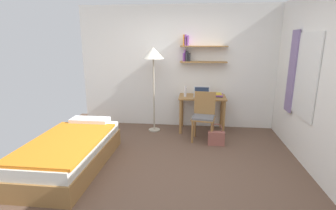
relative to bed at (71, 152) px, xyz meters
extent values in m
plane|color=brown|center=(1.52, 0.13, -0.24)|extent=(5.28, 5.28, 0.00)
cube|color=white|center=(1.52, 2.16, 1.06)|extent=(4.40, 0.05, 2.60)
cube|color=#9E703D|center=(1.99, 2.02, 1.20)|extent=(0.97, 0.22, 0.02)
cube|color=purple|center=(1.58, 2.05, 1.30)|extent=(0.02, 0.15, 0.17)
cube|color=purple|center=(1.60, 2.06, 1.33)|extent=(0.02, 0.13, 0.23)
cube|color=#333338|center=(1.64, 2.04, 1.31)|extent=(0.04, 0.16, 0.20)
cube|color=#333338|center=(1.70, 2.06, 1.29)|extent=(0.04, 0.14, 0.16)
cube|color=#9E703D|center=(1.99, 2.02, 1.52)|extent=(0.97, 0.22, 0.02)
cube|color=orange|center=(1.58, 2.06, 1.64)|extent=(0.02, 0.13, 0.22)
cube|color=purple|center=(1.61, 2.06, 1.64)|extent=(0.03, 0.13, 0.22)
cube|color=purple|center=(1.66, 2.06, 1.63)|extent=(0.03, 0.13, 0.20)
cube|color=white|center=(3.55, 0.13, 1.06)|extent=(0.05, 4.40, 2.60)
cube|color=silver|center=(3.51, 0.70, 1.11)|extent=(0.02, 0.81, 1.29)
cube|color=white|center=(3.52, 0.70, 1.11)|extent=(0.01, 0.75, 1.23)
cube|color=gray|center=(3.48, 1.22, 1.11)|extent=(0.03, 0.28, 1.39)
cube|color=#9E703D|center=(0.00, -0.01, -0.10)|extent=(0.95, 1.94, 0.28)
cube|color=silver|center=(0.00, -0.01, 0.12)|extent=(0.91, 1.89, 0.16)
cube|color=orange|center=(0.00, -0.12, 0.22)|extent=(0.96, 1.59, 0.04)
cube|color=white|center=(0.00, 0.75, 0.25)|extent=(0.66, 0.28, 0.10)
cube|color=#9E703D|center=(1.99, 1.83, 0.49)|extent=(0.96, 0.58, 0.03)
cylinder|color=#9E703D|center=(1.56, 1.59, 0.12)|extent=(0.06, 0.06, 0.72)
cylinder|color=#9E703D|center=(2.42, 1.59, 0.12)|extent=(0.06, 0.06, 0.72)
cylinder|color=#9E703D|center=(1.56, 2.07, 0.12)|extent=(0.06, 0.06, 0.72)
cylinder|color=#9E703D|center=(2.42, 2.07, 0.12)|extent=(0.06, 0.06, 0.72)
cube|color=#9E703D|center=(2.01, 1.27, 0.20)|extent=(0.48, 0.44, 0.03)
cube|color=slate|center=(2.01, 1.27, 0.23)|extent=(0.44, 0.41, 0.04)
cube|color=#9E703D|center=(2.03, 1.44, 0.47)|extent=(0.40, 0.09, 0.44)
cylinder|color=#9E703D|center=(1.81, 1.13, -0.03)|extent=(0.04, 0.04, 0.43)
cylinder|color=#9E703D|center=(2.16, 1.08, -0.03)|extent=(0.04, 0.04, 0.43)
cylinder|color=#9E703D|center=(1.85, 1.45, -0.03)|extent=(0.04, 0.04, 0.43)
cylinder|color=#9E703D|center=(2.21, 1.40, -0.03)|extent=(0.04, 0.04, 0.43)
cylinder|color=#B2A893|center=(0.99, 1.73, -0.23)|extent=(0.24, 0.24, 0.02)
cylinder|color=#B2A893|center=(0.99, 1.73, 0.53)|extent=(0.03, 0.03, 1.50)
cone|color=silver|center=(0.99, 1.73, 1.39)|extent=(0.43, 0.43, 0.22)
cube|color=#B7BABF|center=(1.98, 1.81, 0.52)|extent=(0.33, 0.21, 0.01)
cube|color=#B7BABF|center=(1.98, 1.87, 0.61)|extent=(0.33, 0.10, 0.19)
cube|color=black|center=(1.98, 1.87, 0.61)|extent=(0.29, 0.08, 0.15)
cylinder|color=silver|center=(1.64, 1.77, 0.62)|extent=(0.06, 0.06, 0.21)
cube|color=#333338|center=(2.32, 1.86, 0.52)|extent=(0.20, 0.24, 0.02)
cube|color=purple|center=(2.32, 1.85, 0.54)|extent=(0.20, 0.25, 0.02)
cube|color=gold|center=(2.32, 1.86, 0.56)|extent=(0.15, 0.23, 0.02)
cube|color=#99564C|center=(2.25, 1.08, -0.11)|extent=(0.30, 0.12, 0.26)
torus|color=#99564C|center=(2.25, 1.08, 0.07)|extent=(0.21, 0.02, 0.21)
camera|label=1|loc=(1.85, -3.33, 1.64)|focal=27.01mm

